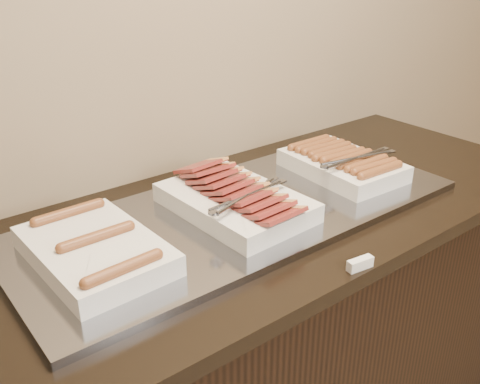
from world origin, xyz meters
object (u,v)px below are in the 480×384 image
object	(u,v)px
counter	(236,351)
dish_center	(236,200)
warming_tray	(241,212)
dish_left	(95,250)
dish_right	(343,163)

from	to	relation	value
counter	dish_center	size ratio (longest dim) A/B	5.01
warming_tray	dish_left	distance (m)	0.41
counter	dish_left	distance (m)	0.63
dish_right	dish_center	bearing A→B (deg)	-177.49
dish_center	dish_right	bearing A→B (deg)	-2.70
dish_center	warming_tray	bearing A→B (deg)	6.58
dish_left	dish_right	bearing A→B (deg)	-2.40
warming_tray	dish_left	bearing A→B (deg)	-180.00
dish_center	dish_right	xyz separation A→B (m)	(0.41, -0.00, 0.00)
counter	dish_center	world-z (taller)	dish_center
dish_left	dish_right	size ratio (longest dim) A/B	1.03
counter	dish_left	bearing A→B (deg)	-180.00
warming_tray	dish_left	size ratio (longest dim) A/B	3.30
warming_tray	dish_left	xyz separation A→B (m)	(-0.41, -0.00, 0.04)
counter	dish_left	world-z (taller)	dish_left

